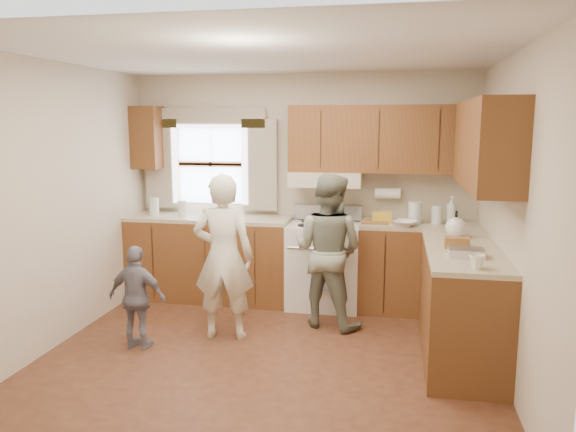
% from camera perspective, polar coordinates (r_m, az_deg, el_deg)
% --- Properties ---
extents(room, '(3.80, 3.80, 3.80)m').
position_cam_1_polar(room, '(4.60, -2.16, 0.46)').
color(room, '#452215').
rests_on(room, ground).
extents(kitchen_fixtures, '(3.80, 2.25, 2.15)m').
position_cam_1_polar(kitchen_fixtures, '(5.63, 6.45, -2.18)').
color(kitchen_fixtures, '#421E0E').
rests_on(kitchen_fixtures, ground).
extents(stove, '(0.76, 0.67, 1.07)m').
position_cam_1_polar(stove, '(6.09, 3.70, -4.83)').
color(stove, silver).
rests_on(stove, ground).
extents(woman_left, '(0.59, 0.42, 1.52)m').
position_cam_1_polar(woman_left, '(5.14, -6.56, -4.16)').
color(woman_left, silver).
rests_on(woman_left, ground).
extents(woman_right, '(0.87, 0.78, 1.50)m').
position_cam_1_polar(woman_right, '(5.45, 4.06, -3.50)').
color(woman_right, '#253D27').
rests_on(woman_right, ground).
extents(child, '(0.56, 0.27, 0.92)m').
position_cam_1_polar(child, '(5.12, -15.06, -8.01)').
color(child, gray).
rests_on(child, ground).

